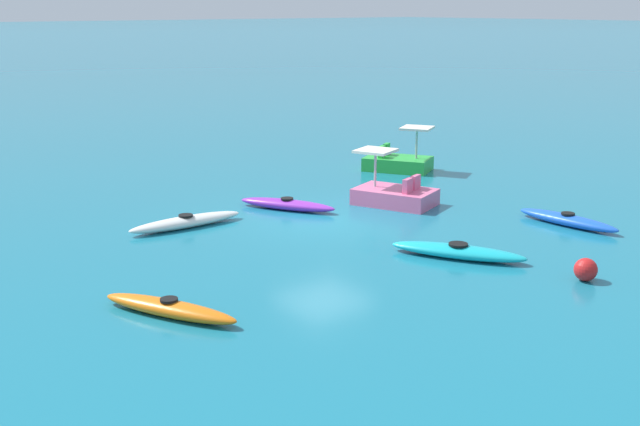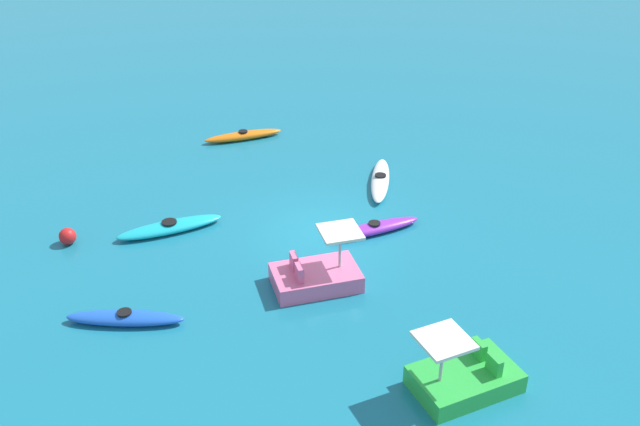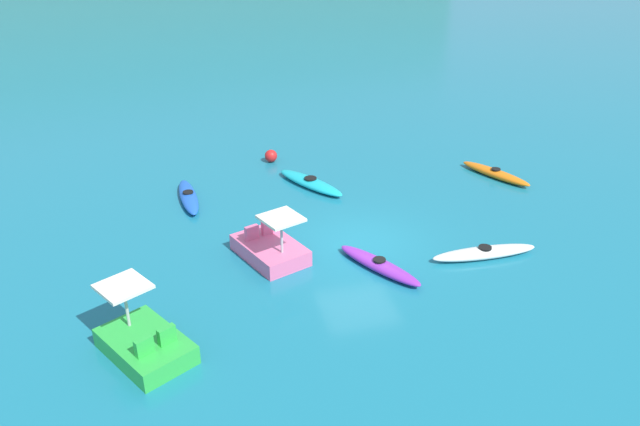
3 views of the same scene
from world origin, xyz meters
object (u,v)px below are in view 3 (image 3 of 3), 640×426
Objects in this scene: kayak_blue at (188,197)px; kayak_orange at (495,173)px; kayak_purple at (379,265)px; kayak_white at (484,253)px; pedal_boat_green at (145,343)px; buoy_red at (271,156)px; kayak_cyan at (310,183)px; pedal_boat_pink at (270,248)px.

kayak_blue and kayak_orange have the same top height.
kayak_purple is 0.97× the size of kayak_orange.
kayak_orange is 0.91× the size of kayak_white.
kayak_white is 1.21× the size of pedal_boat_green.
pedal_boat_green is (-13.71, -7.60, 0.17)m from kayak_orange.
kayak_white is 10.70m from buoy_red.
pedal_boat_green is (-6.81, -2.19, 0.17)m from kayak_purple.
pedal_boat_green is at bearing -168.75° from kayak_white.
pedal_boat_green reaches higher than kayak_white.
kayak_white is (3.86, -6.62, -0.00)m from kayak_cyan.
kayak_orange is (6.90, 5.41, -0.00)m from kayak_purple.
pedal_boat_pink is at bearing -66.25° from kayak_blue.
kayak_cyan and kayak_orange have the same top height.
kayak_orange is (12.02, -0.98, -0.00)m from kayak_blue.
kayak_orange is 9.24m from buoy_red.
kayak_orange is at bearing 38.09° from kayak_purple.
kayak_purple is at bearing -27.63° from pedal_boat_pink.
kayak_purple and kayak_blue have the same top height.
pedal_boat_pink reaches higher than kayak_orange.
kayak_white is 10.41m from pedal_boat_green.
pedal_boat_green is (-3.81, -3.76, 0.00)m from pedal_boat_pink.
kayak_cyan is 0.97× the size of kayak_white.
pedal_boat_pink reaches higher than buoy_red.
pedal_boat_pink is (-2.53, -4.89, 0.17)m from kayak_cyan.
kayak_orange is at bearing -8.12° from kayak_cyan.
pedal_boat_pink is 0.98× the size of pedal_boat_green.
kayak_white is at bearing -15.12° from pedal_boat_pink.
kayak_blue is 4.66m from kayak_cyan.
pedal_boat_pink is 7.98m from buoy_red.
pedal_boat_green is (-6.35, -8.65, 0.17)m from kayak_cyan.
kayak_purple is 6.48m from kayak_cyan.
kayak_blue is 1.00× the size of kayak_orange.
kayak_orange is at bearing -4.67° from kayak_blue.
kayak_purple and kayak_white have the same top height.
pedal_boat_green is at bearing -135.44° from pedal_boat_pink.
kayak_purple is 0.89× the size of kayak_white.
kayak_blue is 5.27m from pedal_boat_pink.
kayak_purple is 9.50m from buoy_red.
buoy_red reaches higher than kayak_orange.
pedal_boat_pink is at bearing -158.79° from kayak_orange.
kayak_purple is 1.09× the size of pedal_boat_pink.
kayak_cyan is at bearing 94.10° from kayak_purple.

